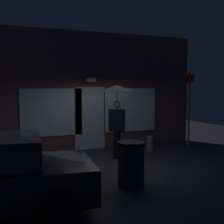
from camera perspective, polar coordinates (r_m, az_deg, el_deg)
ground_plane at (r=9.00m, az=0.43°, el=-9.47°), size 18.00×18.00×0.00m
building_facade at (r=10.92m, az=-4.39°, el=3.81°), size 8.23×0.48×4.12m
person_with_umbrella at (r=9.38m, az=0.92°, el=2.18°), size 1.23×1.23×2.25m
street_sign_post at (r=11.36m, az=14.17°, el=1.21°), size 0.40×0.07×2.74m
sidewalk_bollard at (r=10.62m, az=7.05°, el=-5.92°), size 0.23×0.23×0.51m
trash_bin at (r=6.93m, az=3.58°, el=-9.57°), size 0.62×0.62×0.99m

